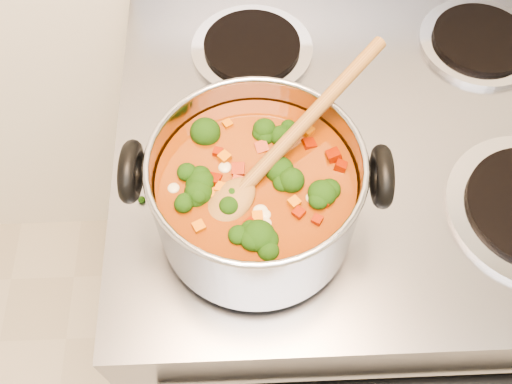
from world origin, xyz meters
TOP-DOWN VIEW (x-y plane):
  - electric_range at (-0.02, 1.16)m, footprint 0.79×0.71m
  - stockpot at (-0.22, 1.00)m, footprint 0.31×0.25m
  - wooden_spoon at (-0.20, 1.01)m, footprint 0.24×0.23m
  - cooktop_crumbs at (-0.09, 1.09)m, footprint 0.09×0.07m

SIDE VIEW (x-z plane):
  - electric_range at x=-0.02m, z-range -0.07..1.01m
  - cooktop_crumbs at x=-0.09m, z-range 0.92..0.93m
  - stockpot at x=-0.22m, z-range 0.93..1.08m
  - wooden_spoon at x=-0.20m, z-range 1.01..1.10m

